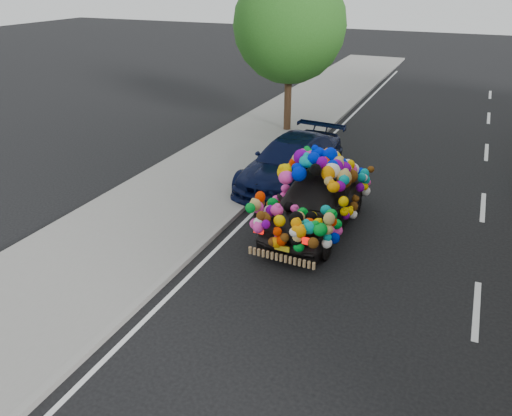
{
  "coord_description": "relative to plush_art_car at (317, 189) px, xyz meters",
  "views": [
    {
      "loc": [
        2.86,
        -8.77,
        5.82
      ],
      "look_at": [
        -0.99,
        0.0,
        1.27
      ],
      "focal_mm": 35.0,
      "sensor_mm": 36.0,
      "label": 1
    }
  ],
  "objects": [
    {
      "name": "kerb",
      "position": [
        -2.09,
        -2.0,
        -0.98
      ],
      "size": [
        0.15,
        60.0,
        0.13
      ],
      "primitive_type": "cube",
      "color": "gray",
      "rests_on": "ground"
    },
    {
      "name": "tree_near_sidewalk",
      "position": [
        -3.54,
        7.5,
        2.98
      ],
      "size": [
        4.2,
        4.2,
        6.13
      ],
      "color": "#332114",
      "rests_on": "ground"
    },
    {
      "name": "ground",
      "position": [
        0.26,
        -2.0,
        -1.04
      ],
      "size": [
        100.0,
        100.0,
        0.0
      ],
      "primitive_type": "plane",
      "color": "black",
      "rests_on": "ground"
    },
    {
      "name": "lane_markings",
      "position": [
        3.86,
        -2.0,
        -1.04
      ],
      "size": [
        6.0,
        50.0,
        0.01
      ],
      "primitive_type": null,
      "color": "silver",
      "rests_on": "ground"
    },
    {
      "name": "navy_sedan",
      "position": [
        -1.54,
        2.5,
        -0.36
      ],
      "size": [
        2.39,
        4.92,
        1.38
      ],
      "primitive_type": "imported",
      "rotation": [
        0.0,
        0.0,
        -0.1
      ],
      "color": "black",
      "rests_on": "ground"
    },
    {
      "name": "sidewalk",
      "position": [
        -4.04,
        -2.0,
        -0.98
      ],
      "size": [
        4.0,
        60.0,
        0.12
      ],
      "primitive_type": "cube",
      "color": "gray",
      "rests_on": "ground"
    },
    {
      "name": "plush_art_car",
      "position": [
        0.0,
        0.0,
        0.0
      ],
      "size": [
        2.18,
        4.39,
        2.05
      ],
      "rotation": [
        0.0,
        0.0,
        -0.04
      ],
      "color": "black",
      "rests_on": "ground"
    }
  ]
}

